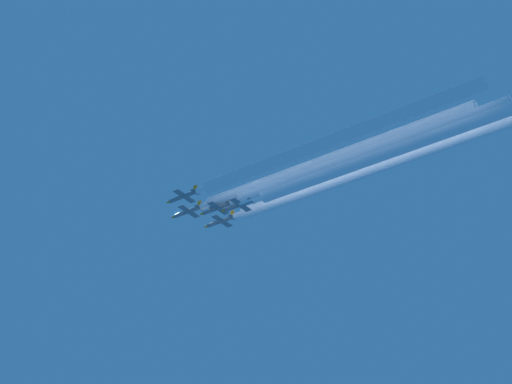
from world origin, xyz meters
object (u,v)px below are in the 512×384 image
Objects in this scene: jet_slot at (216,209)px; jet_high_trail at (238,205)px; jet_left_wingman at (182,197)px; jet_right_wingman at (220,222)px; jet_lead at (187,212)px.

jet_slot is 7.99m from jet_high_trail.
jet_right_wingman is (17.73, -0.17, -0.22)m from jet_left_wingman.
jet_lead is 10.48m from jet_left_wingman.
jet_lead is 11.65m from jet_slot.
jet_lead is at bearing 88.56° from jet_slot.
jet_slot is (-0.28, -11.33, -2.69)m from jet_lead.
jet_left_wingman is (-8.87, -5.53, -0.86)m from jet_lead.
jet_right_wingman is at bearing 56.47° from jet_high_trail.
jet_left_wingman is 10.52m from jet_slot.
jet_right_wingman reaches higher than jet_slot.
jet_high_trail is at bearing -123.53° from jet_right_wingman.
jet_right_wingman is 10.86m from jet_slot.
jet_right_wingman is 1.00× the size of jet_slot.
jet_right_wingman is (8.86, -5.70, -1.08)m from jet_lead.
jet_slot is (8.58, -5.80, -1.84)m from jet_left_wingman.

